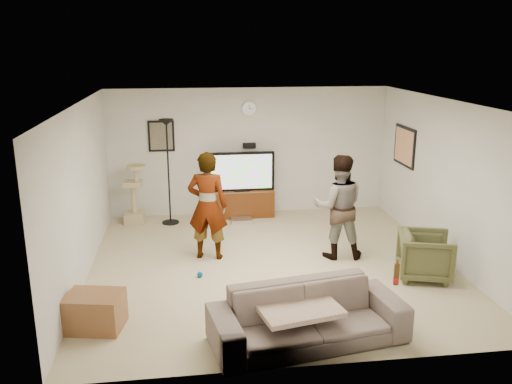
{
  "coord_description": "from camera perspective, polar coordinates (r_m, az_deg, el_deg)",
  "views": [
    {
      "loc": [
        -1.26,
        -7.63,
        3.3
      ],
      "look_at": [
        -0.2,
        0.2,
        1.12
      ],
      "focal_mm": 37.67,
      "sensor_mm": 36.0,
      "label": 1
    }
  ],
  "objects": [
    {
      "name": "wall_right",
      "position": [
        8.87,
        19.47,
        1.14
      ],
      "size": [
        0.04,
        5.5,
        2.5
      ],
      "primitive_type": "cube",
      "color": "silver",
      "rests_on": "floor"
    },
    {
      "name": "cat_tree",
      "position": [
        10.41,
        -12.89,
        -0.2
      ],
      "size": [
        0.39,
        0.39,
        1.14
      ],
      "primitive_type": "cube",
      "rotation": [
        0.0,
        0.0,
        -0.07
      ],
      "color": "tan",
      "rests_on": "floor"
    },
    {
      "name": "beer_bottle",
      "position": [
        6.39,
        14.69,
        -8.46
      ],
      "size": [
        0.06,
        0.06,
        0.25
      ],
      "primitive_type": "cylinder",
      "color": "#4A2D0D",
      "rests_on": "sofa"
    },
    {
      "name": "tv_screen",
      "position": [
        10.43,
        -1.54,
        2.15
      ],
      "size": [
        1.19,
        0.01,
        0.68
      ],
      "primitive_type": "cube",
      "color": "#4ECC19",
      "rests_on": "tv"
    },
    {
      "name": "person_right",
      "position": [
        8.54,
        8.76,
        -1.56
      ],
      "size": [
        0.88,
        0.73,
        1.67
      ],
      "primitive_type": "imported",
      "rotation": [
        0.0,
        0.0,
        3.02
      ],
      "color": "navy",
      "rests_on": "floor"
    },
    {
      "name": "tv",
      "position": [
        10.48,
        -1.57,
        2.2
      ],
      "size": [
        1.29,
        0.08,
        0.77
      ],
      "primitive_type": "cube",
      "color": "black",
      "rests_on": "tv_stand"
    },
    {
      "name": "wall_speaker",
      "position": [
        10.58,
        -0.71,
        4.95
      ],
      "size": [
        0.25,
        0.1,
        0.1
      ],
      "primitive_type": "cube",
      "color": "black",
      "rests_on": "wall_back"
    },
    {
      "name": "wall_left",
      "position": [
        8.04,
        -18.08,
        -0.14
      ],
      "size": [
        0.04,
        5.5,
        2.5
      ],
      "primitive_type": "cube",
      "color": "silver",
      "rests_on": "floor"
    },
    {
      "name": "side_table",
      "position": [
        6.85,
        -16.75,
        -12.04
      ],
      "size": [
        0.74,
        0.61,
        0.44
      ],
      "primitive_type": "cube",
      "rotation": [
        0.0,
        0.0,
        -0.2
      ],
      "color": "brown",
      "rests_on": "floor"
    },
    {
      "name": "floor",
      "position": [
        8.42,
        1.57,
        -7.75
      ],
      "size": [
        5.5,
        5.5,
        0.02
      ],
      "primitive_type": "cube",
      "color": "#C6B591",
      "rests_on": "ground"
    },
    {
      "name": "throw_blanket",
      "position": [
        6.21,
        4.44,
        -12.12
      ],
      "size": [
        1.03,
        0.88,
        0.06
      ],
      "primitive_type": "cube",
      "rotation": [
        0.0,
        0.0,
        0.22
      ],
      "color": "#D7B194",
      "rests_on": "sofa"
    },
    {
      "name": "picture_back",
      "position": [
        10.51,
        -10.03,
        5.87
      ],
      "size": [
        0.42,
        0.03,
        0.52
      ],
      "primitive_type": "cube",
      "color": "#655D4D",
      "rests_on": "wall_back"
    },
    {
      "name": "sofa",
      "position": [
        6.29,
        5.55,
        -12.95
      ],
      "size": [
        2.33,
        1.22,
        0.65
      ],
      "primitive_type": "imported",
      "rotation": [
        0.0,
        0.0,
        0.17
      ],
      "color": "#6D5D55",
      "rests_on": "floor"
    },
    {
      "name": "ceiling",
      "position": [
        7.78,
        1.71,
        9.57
      ],
      "size": [
        5.5,
        5.5,
        0.02
      ],
      "primitive_type": "cube",
      "color": "white",
      "rests_on": "wall_back"
    },
    {
      "name": "tv_stand",
      "position": [
        10.64,
        -1.54,
        -1.18
      ],
      "size": [
        1.26,
        0.45,
        0.52
      ],
      "primitive_type": "cube",
      "color": "#49220C",
      "rests_on": "floor"
    },
    {
      "name": "wall_clock",
      "position": [
        10.5,
        -0.75,
        8.85
      ],
      "size": [
        0.26,
        0.04,
        0.26
      ],
      "primitive_type": "cylinder",
      "rotation": [
        1.57,
        0.0,
        0.0
      ],
      "color": "silver",
      "rests_on": "wall_back"
    },
    {
      "name": "console_box",
      "position": [
        10.33,
        -1.54,
        -3.02
      ],
      "size": [
        0.4,
        0.3,
        0.07
      ],
      "primitive_type": "cube",
      "color": "silver",
      "rests_on": "floor"
    },
    {
      "name": "wall_front",
      "position": [
        5.45,
        6.34,
        -6.82
      ],
      "size": [
        5.5,
        0.04,
        2.5
      ],
      "primitive_type": "cube",
      "color": "silver",
      "rests_on": "floor"
    },
    {
      "name": "armchair",
      "position": [
        8.22,
        17.52,
        -6.46
      ],
      "size": [
        0.92,
        0.91,
        0.68
      ],
      "primitive_type": "imported",
      "rotation": [
        0.0,
        0.0,
        1.28
      ],
      "color": "#4C4E2C",
      "rests_on": "floor"
    },
    {
      "name": "floor_lamp",
      "position": [
        10.15,
        -9.28,
        2.07
      ],
      "size": [
        0.32,
        0.32,
        1.99
      ],
      "primitive_type": "cylinder",
      "color": "black",
      "rests_on": "floor"
    },
    {
      "name": "toy_ball",
      "position": [
        8.0,
        -5.98,
        -8.71
      ],
      "size": [
        0.08,
        0.08,
        0.08
      ],
      "primitive_type": "sphere",
      "color": "#024C87",
      "rests_on": "floor"
    },
    {
      "name": "wall_back",
      "position": [
        10.66,
        -0.75,
        4.33
      ],
      "size": [
        5.5,
        0.04,
        2.5
      ],
      "primitive_type": "cube",
      "color": "silver",
      "rests_on": "floor"
    },
    {
      "name": "person_left",
      "position": [
        8.43,
        -5.16,
        -1.47
      ],
      "size": [
        0.71,
        0.55,
        1.73
      ],
      "primitive_type": "imported",
      "rotation": [
        0.0,
        0.0,
        2.9
      ],
      "color": "gray",
      "rests_on": "floor"
    },
    {
      "name": "picture_right",
      "position": [
        10.22,
        15.49,
        4.71
      ],
      "size": [
        0.03,
        0.78,
        0.62
      ],
      "primitive_type": "cube",
      "color": "#E3986E",
      "rests_on": "wall_right"
    }
  ]
}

